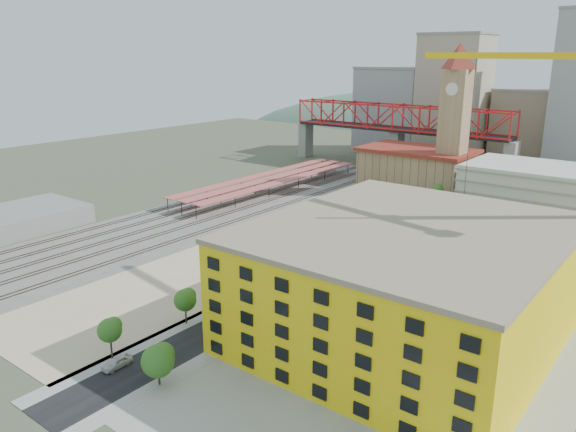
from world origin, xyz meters
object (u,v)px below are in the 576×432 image
Objects in this scene: site_trailer_c at (284,288)px; car_0 at (117,363)px; site_trailer_d at (321,268)px; site_trailer_a at (235,312)px; site_trailer_b at (239,310)px; clock_tower at (456,105)px; construction_building at (409,281)px.

car_0 is at bearing -101.41° from site_trailer_c.
site_trailer_d is at bearing 86.04° from car_0.
site_trailer_a is 0.89m from site_trailer_b.
site_trailer_b is 1.13× the size of site_trailer_c.
site_trailer_a is at bearing -96.68° from site_trailer_c.
site_trailer_b is at bearing -88.98° from site_trailer_d.
clock_tower reaches higher than car_0.
site_trailer_c is at bearing -85.41° from clock_tower.
construction_building is 30.38m from site_trailer_a.
car_0 is at bearing -92.54° from site_trailer_b.
car_0 is (-3.00, -23.27, -0.62)m from site_trailer_b.
construction_building is at bearing -7.36° from site_trailer_c.
site_trailer_c is (-26.00, 0.31, -8.15)m from construction_building.
site_trailer_d is (0.00, 12.50, 0.17)m from site_trailer_c.
site_trailer_b is (-26.00, -12.63, -7.99)m from construction_building.
clock_tower is at bearing 98.87° from site_trailer_b.
site_trailer_c is 0.88× the size of site_trailer_d.
site_trailer_d reaches higher than car_0.
site_trailer_c is 12.50m from site_trailer_d.
clock_tower is at bearing 108.78° from construction_building.
clock_tower is at bearing 87.91° from site_trailer_c.
construction_building is 5.51× the size of site_trailer_c.
site_trailer_c reaches higher than car_0.
site_trailer_d reaches higher than site_trailer_c.
site_trailer_d reaches higher than site_trailer_a.
site_trailer_d is (0.00, 25.44, 0.00)m from site_trailer_b.
construction_building is 4.97× the size of site_trailer_a.
site_trailer_a is 0.98× the size of site_trailer_b.
construction_building is at bearing -71.22° from clock_tower.
site_trailer_a is 22.58m from car_0.
clock_tower is 107.36m from construction_building.
site_trailer_a reaches higher than site_trailer_c.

